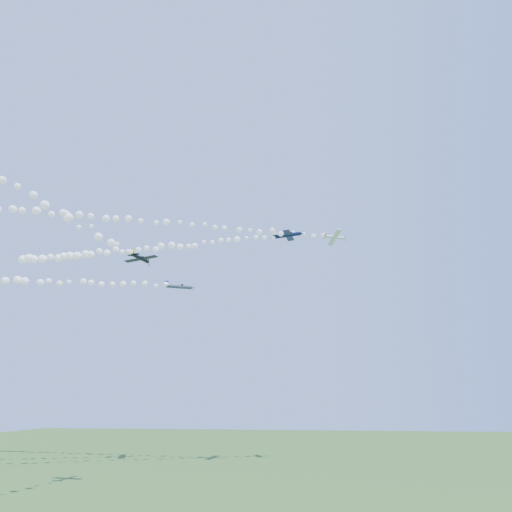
# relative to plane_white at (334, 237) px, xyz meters

# --- Properties ---
(ground) EXTENTS (260.00, 260.00, 0.00)m
(ground) POSITION_rel_plane_white_xyz_m (-24.65, -1.05, -54.53)
(ground) COLOR #32501E
(ground) RESTS_ON ground
(plane_white) EXTENTS (6.51, 6.65, 2.28)m
(plane_white) POSITION_rel_plane_white_xyz_m (0.00, 0.00, 0.00)
(plane_white) COLOR white
(smoke_trail_white) EXTENTS (76.55, 31.23, 2.82)m
(smoke_trail_white) POSITION_rel_plane_white_xyz_m (-40.02, -15.56, -0.30)
(smoke_trail_white) COLOR white
(plane_navy) EXTENTS (8.14, 8.56, 2.17)m
(plane_navy) POSITION_rel_plane_white_xyz_m (-11.77, -4.54, -0.60)
(plane_navy) COLOR #0C1437
(smoke_trail_navy) EXTENTS (78.81, 11.50, 3.13)m
(smoke_trail_navy) POSITION_rel_plane_white_xyz_m (-53.57, 0.17, -0.82)
(smoke_trail_navy) COLOR white
(plane_grey) EXTENTS (7.84, 8.25, 2.56)m
(plane_grey) POSITION_rel_plane_white_xyz_m (-40.56, -1.97, -12.55)
(plane_grey) COLOR #383F52
(plane_black) EXTENTS (6.48, 6.12, 1.64)m
(plane_black) POSITION_rel_plane_white_xyz_m (-37.86, -34.17, -15.58)
(plane_black) COLOR black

